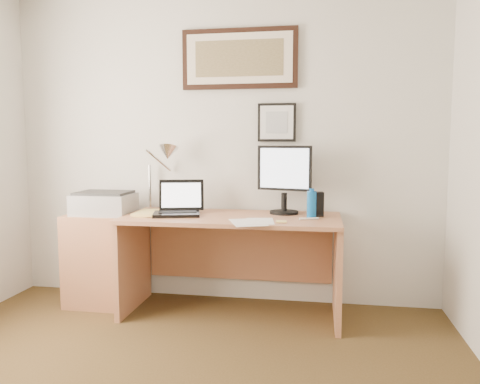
% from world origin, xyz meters
% --- Properties ---
extents(wall_back, '(3.50, 0.02, 2.50)m').
position_xyz_m(wall_back, '(0.00, 2.00, 1.25)').
color(wall_back, silver).
rests_on(wall_back, ground).
extents(side_cabinet, '(0.50, 0.40, 0.73)m').
position_xyz_m(side_cabinet, '(-0.92, 1.68, 0.36)').
color(side_cabinet, '#A66745').
rests_on(side_cabinet, floor).
extents(water_bottle, '(0.07, 0.07, 0.19)m').
position_xyz_m(water_bottle, '(0.74, 1.64, 0.85)').
color(water_bottle, '#0D5BAF').
rests_on(water_bottle, desk).
extents(bottle_cap, '(0.03, 0.03, 0.02)m').
position_xyz_m(bottle_cap, '(0.74, 1.64, 0.95)').
color(bottle_cap, '#0D5BAF').
rests_on(bottle_cap, water_bottle).
extents(speaker, '(0.09, 0.08, 0.18)m').
position_xyz_m(speaker, '(0.78, 1.73, 0.84)').
color(speaker, black).
rests_on(speaker, desk).
extents(paper_sheet_a, '(0.32, 0.37, 0.00)m').
position_xyz_m(paper_sheet_a, '(0.31, 1.37, 0.75)').
color(paper_sheet_a, white).
rests_on(paper_sheet_a, desk).
extents(paper_sheet_b, '(0.23, 0.30, 0.00)m').
position_xyz_m(paper_sheet_b, '(0.39, 1.43, 0.75)').
color(paper_sheet_b, white).
rests_on(paper_sheet_b, desk).
extents(sticky_pad, '(0.08, 0.08, 0.01)m').
position_xyz_m(sticky_pad, '(0.54, 1.42, 0.76)').
color(sticky_pad, '#F8DB75').
rests_on(sticky_pad, desk).
extents(marker_pen, '(0.14, 0.06, 0.02)m').
position_xyz_m(marker_pen, '(0.72, 1.55, 0.76)').
color(marker_pen, silver).
rests_on(marker_pen, desk).
extents(book, '(0.23, 0.30, 0.02)m').
position_xyz_m(book, '(-0.57, 1.60, 0.76)').
color(book, '#EECF70').
rests_on(book, desk).
extents(desk, '(1.60, 0.70, 0.75)m').
position_xyz_m(desk, '(0.15, 1.72, 0.51)').
color(desk, '#A66745').
rests_on(desk, floor).
extents(laptop, '(0.39, 0.38, 0.26)m').
position_xyz_m(laptop, '(-0.26, 1.63, 0.81)').
color(laptop, black).
rests_on(laptop, desk).
extents(lcd_monitor, '(0.42, 0.22, 0.52)m').
position_xyz_m(lcd_monitor, '(0.53, 1.81, 1.04)').
color(lcd_monitor, black).
rests_on(lcd_monitor, desk).
extents(printer, '(0.44, 0.34, 0.18)m').
position_xyz_m(printer, '(-0.88, 1.68, 0.82)').
color(printer, '#9E9EA1').
rests_on(printer, side_cabinet).
extents(desk_lamp, '(0.29, 0.27, 0.53)m').
position_xyz_m(desk_lamp, '(-0.41, 1.81, 1.19)').
color(desk_lamp, silver).
rests_on(desk_lamp, desk).
extents(picture_large, '(0.92, 0.04, 0.47)m').
position_xyz_m(picture_large, '(0.15, 1.97, 1.95)').
color(picture_large, black).
rests_on(picture_large, wall_back).
extents(picture_small, '(0.30, 0.03, 0.30)m').
position_xyz_m(picture_small, '(0.45, 1.97, 1.45)').
color(picture_small, black).
rests_on(picture_small, wall_back).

